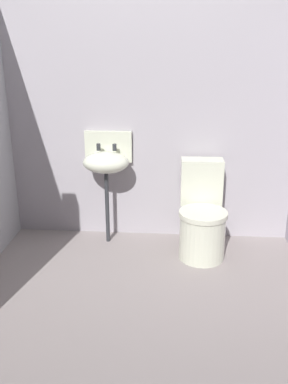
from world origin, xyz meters
name	(u,v)px	position (x,y,z in m)	size (l,w,h in m)	color
ground_plane	(141,299)	(0.00, 0.00, -0.04)	(2.93, 2.47, 0.08)	gray
wall_back	(151,123)	(0.00, 1.08, 1.06)	(2.93, 0.10, 2.11)	#ABA5AD
toilet_near_wall	(202,218)	(0.46, 0.68, 0.32)	(0.41, 0.60, 0.78)	silver
sink	(106,161)	(-0.37, 0.87, 0.75)	(0.42, 0.35, 0.99)	#2E3034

